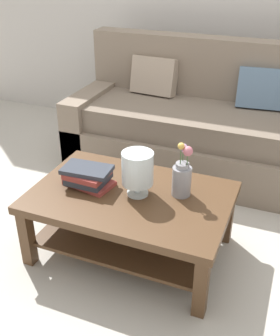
% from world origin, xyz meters
% --- Properties ---
extents(ground_plane, '(10.00, 10.00, 0.00)m').
position_xyz_m(ground_plane, '(0.00, 0.00, 0.00)').
color(ground_plane, '#B7B2A8').
extents(couch, '(2.20, 0.90, 1.06)m').
position_xyz_m(couch, '(0.14, 0.85, 0.36)').
color(couch, '#7A6B5B').
rests_on(couch, ground).
extents(coffee_table, '(1.19, 0.78, 0.43)m').
position_xyz_m(coffee_table, '(0.02, -0.45, 0.31)').
color(coffee_table, '#4C331E').
rests_on(coffee_table, ground).
extents(book_stack_main, '(0.32, 0.23, 0.13)m').
position_xyz_m(book_stack_main, '(-0.25, -0.45, 0.49)').
color(book_stack_main, '#993833').
rests_on(book_stack_main, coffee_table).
extents(glass_hurricane_vase, '(0.19, 0.19, 0.27)m').
position_xyz_m(glass_hurricane_vase, '(0.07, -0.43, 0.60)').
color(glass_hurricane_vase, silver).
rests_on(glass_hurricane_vase, coffee_table).
extents(flower_pitcher, '(0.11, 0.11, 0.34)m').
position_xyz_m(flower_pitcher, '(0.31, -0.34, 0.56)').
color(flower_pitcher, gray).
rests_on(flower_pitcher, coffee_table).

